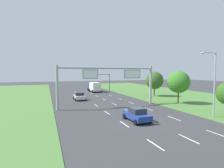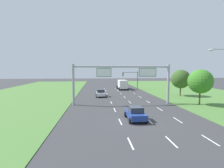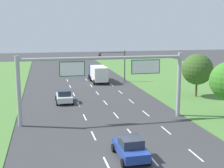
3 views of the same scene
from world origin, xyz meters
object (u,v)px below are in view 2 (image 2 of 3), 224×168
car_near_red (101,93)px  car_lead_silver (135,113)px  traffic_light_mast (131,77)px  roadside_tree_far (181,79)px  box_truck (122,84)px  roadside_tree_mid (200,81)px  sign_gantry (123,76)px

car_near_red → car_lead_silver: 18.96m
traffic_light_mast → roadside_tree_far: bearing=-58.8°
box_truck → roadside_tree_mid: size_ratio=1.16×
roadside_tree_far → car_near_red: bearing=177.9°
car_near_red → box_truck: bearing=64.0°
sign_gantry → roadside_tree_far: (14.65, 8.23, -0.97)m
car_near_red → sign_gantry: size_ratio=0.23×
car_near_red → car_lead_silver: (3.65, -18.61, -0.00)m
traffic_light_mast → roadside_tree_far: roadside_tree_far is taller
roadside_tree_mid → roadside_tree_far: roadside_tree_mid is taller
sign_gantry → roadside_tree_far: size_ratio=2.84×
roadside_tree_mid → roadside_tree_far: (1.62, 10.14, -0.16)m
box_truck → roadside_tree_mid: 26.98m
box_truck → sign_gantry: bearing=-98.6°
box_truck → roadside_tree_far: bearing=-53.2°
car_near_red → traffic_light_mast: 16.94m
car_near_red → roadside_tree_far: size_ratio=0.64×
car_lead_silver → sign_gantry: sign_gantry is taller
roadside_tree_mid → sign_gantry: bearing=171.7°
traffic_light_mast → roadside_tree_mid: size_ratio=0.91×
sign_gantry → traffic_light_mast: 23.23m
car_lead_silver → box_truck: (3.34, 32.85, 0.78)m
box_truck → roadside_tree_far: (11.34, -14.91, 2.32)m
sign_gantry → roadside_tree_far: bearing=29.3°
box_truck → sign_gantry: size_ratio=0.41×
traffic_light_mast → car_near_red: bearing=-125.8°
box_truck → roadside_tree_mid: (9.71, -25.05, 2.48)m
box_truck → traffic_light_mast: size_ratio=1.27×
car_lead_silver → roadside_tree_mid: bearing=29.9°
car_lead_silver → car_near_red: bearing=100.2°
roadside_tree_far → sign_gantry: bearing=-150.7°
roadside_tree_mid → car_near_red: bearing=147.1°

